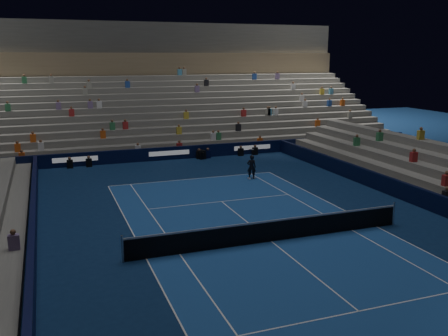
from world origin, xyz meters
name	(u,v)px	position (x,y,z in m)	size (l,w,h in m)	color
ground	(271,242)	(0.00, 0.00, 0.00)	(90.00, 90.00, 0.00)	#0C224A
court_surface	(271,241)	(0.00, 0.00, 0.01)	(10.97, 23.77, 0.01)	#1A4792
sponsor_barrier_far	(169,153)	(0.00, 18.50, 0.50)	(44.00, 0.25, 1.00)	black
sponsor_barrier_east	(448,208)	(9.70, 0.00, 0.50)	(0.25, 37.00, 1.00)	black
sponsor_barrier_west	(32,262)	(-9.70, 0.00, 0.50)	(0.25, 37.00, 1.00)	#080C32
grandstand_main	(144,105)	(0.00, 27.90, 3.38)	(44.00, 15.20, 11.20)	slate
tennis_net	(272,231)	(0.00, 0.00, 0.50)	(12.90, 0.10, 1.10)	#B2B2B7
tennis_player	(252,167)	(3.60, 10.62, 0.80)	(0.58, 0.38, 1.60)	black
broadcast_camera	(201,154)	(2.47, 17.92, 0.35)	(0.66, 1.05, 0.68)	black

